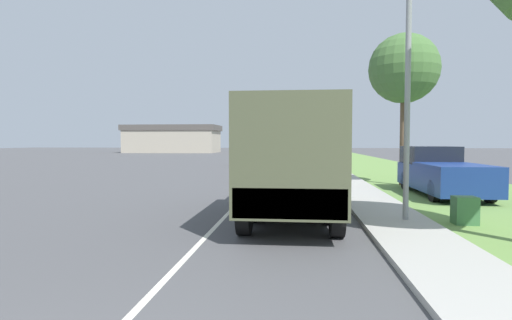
% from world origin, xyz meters
% --- Properties ---
extents(ground_plane, '(180.00, 180.00, 0.00)m').
position_xyz_m(ground_plane, '(0.00, 40.00, 0.00)').
color(ground_plane, '#4C4C4F').
extents(lane_centre_stripe, '(0.12, 120.00, 0.00)m').
position_xyz_m(lane_centre_stripe, '(0.00, 40.00, 0.00)').
color(lane_centre_stripe, silver).
rests_on(lane_centre_stripe, ground).
extents(sidewalk_right, '(1.80, 120.00, 0.12)m').
position_xyz_m(sidewalk_right, '(4.50, 40.00, 0.06)').
color(sidewalk_right, '#ADAAA3').
rests_on(sidewalk_right, ground).
extents(grass_strip_right, '(7.00, 120.00, 0.02)m').
position_xyz_m(grass_strip_right, '(8.90, 40.00, 0.01)').
color(grass_strip_right, '#6B9347').
rests_on(grass_strip_right, ground).
extents(military_truck, '(2.34, 6.53, 3.08)m').
position_xyz_m(military_truck, '(1.85, 9.16, 1.68)').
color(military_truck, '#545B3D').
rests_on(military_truck, ground).
extents(car_nearest_ahead, '(1.87, 4.49, 1.50)m').
position_xyz_m(car_nearest_ahead, '(1.71, 23.25, 0.68)').
color(car_nearest_ahead, maroon).
rests_on(car_nearest_ahead, ground).
extents(car_second_ahead, '(1.77, 4.36, 1.52)m').
position_xyz_m(car_second_ahead, '(-1.95, 32.84, 0.69)').
color(car_second_ahead, maroon).
rests_on(car_second_ahead, ground).
extents(car_third_ahead, '(1.85, 4.54, 1.44)m').
position_xyz_m(car_third_ahead, '(-1.56, 46.11, 0.65)').
color(car_third_ahead, '#336B3D').
rests_on(car_third_ahead, ground).
extents(pickup_truck, '(2.07, 5.52, 1.88)m').
position_xyz_m(pickup_truck, '(7.63, 14.74, 0.90)').
color(pickup_truck, navy).
rests_on(pickup_truck, grass_strip_right).
extents(lamp_post, '(1.69, 0.24, 7.37)m').
position_xyz_m(lamp_post, '(4.55, 8.82, 4.48)').
color(lamp_post, gray).
rests_on(lamp_post, sidewalk_right).
extents(tree_mid_right, '(3.28, 3.28, 7.18)m').
position_xyz_m(tree_mid_right, '(7.03, 18.09, 5.53)').
color(tree_mid_right, brown).
rests_on(tree_mid_right, grass_strip_right).
extents(utility_box, '(0.55, 0.45, 0.70)m').
position_xyz_m(utility_box, '(6.20, 8.84, 0.37)').
color(utility_box, '#3D7042').
rests_on(utility_box, grass_strip_right).
extents(building_distant, '(17.61, 8.84, 5.19)m').
position_xyz_m(building_distant, '(-21.61, 72.82, 2.63)').
color(building_distant, '#B2A893').
rests_on(building_distant, ground).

